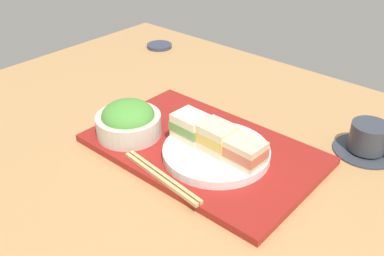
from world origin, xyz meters
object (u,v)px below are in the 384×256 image
(sandwich_far, at_px, (245,152))
(coffee_cup, at_px, (368,140))
(chopsticks_pair, at_px, (161,177))
(small_sauce_dish, at_px, (159,46))
(salad_bowl, at_px, (128,121))
(sandwich_plate, at_px, (216,152))
(sandwich_near, at_px, (191,126))
(sandwich_middle, at_px, (217,137))

(sandwich_far, relative_size, coffee_cup, 0.55)
(sandwich_far, xyz_separation_m, chopsticks_pair, (-0.10, -0.12, -0.04))
(chopsticks_pair, distance_m, small_sauce_dish, 0.70)
(salad_bowl, distance_m, small_sauce_dish, 0.55)
(sandwich_plate, height_order, salad_bowl, salad_bowl)
(small_sauce_dish, bearing_deg, sandwich_near, -39.09)
(coffee_cup, height_order, small_sauce_dish, coffee_cup)
(sandwich_plate, relative_size, salad_bowl, 1.54)
(chopsticks_pair, relative_size, small_sauce_dish, 2.56)
(salad_bowl, bearing_deg, sandwich_middle, 16.54)
(chopsticks_pair, bearing_deg, sandwich_far, 51.24)
(sandwich_middle, distance_m, small_sauce_dish, 0.64)
(sandwich_plate, xyz_separation_m, coffee_cup, (0.21, 0.23, 0.00))
(sandwich_middle, height_order, coffee_cup, sandwich_middle)
(sandwich_near, xyz_separation_m, salad_bowl, (-0.12, -0.06, -0.01))
(sandwich_near, height_order, sandwich_far, sandwich_near)
(small_sauce_dish, bearing_deg, sandwich_far, -32.30)
(sandwich_plate, distance_m, coffee_cup, 0.31)
(coffee_cup, xyz_separation_m, small_sauce_dish, (-0.73, 0.14, -0.02))
(sandwich_plate, bearing_deg, small_sauce_dish, 144.59)
(sandwich_near, distance_m, coffee_cup, 0.36)
(sandwich_middle, height_order, salad_bowl, salad_bowl)
(sandwich_plate, bearing_deg, chopsticks_pair, -104.67)
(chopsticks_pair, relative_size, coffee_cup, 1.58)
(sandwich_near, bearing_deg, sandwich_middle, 0.21)
(sandwich_plate, relative_size, sandwich_far, 2.95)
(sandwich_far, bearing_deg, sandwich_near, -179.79)
(sandwich_near, height_order, coffee_cup, sandwich_near)
(sandwich_middle, distance_m, coffee_cup, 0.31)
(chopsticks_pair, height_order, coffee_cup, coffee_cup)
(sandwich_near, xyz_separation_m, small_sauce_dish, (-0.46, 0.37, -0.05))
(coffee_cup, bearing_deg, sandwich_plate, -132.16)
(sandwich_near, distance_m, chopsticks_pair, 0.13)
(sandwich_plate, distance_m, salad_bowl, 0.20)
(sandwich_far, height_order, chopsticks_pair, sandwich_far)
(sandwich_plate, bearing_deg, sandwich_middle, 45.00)
(sandwich_near, xyz_separation_m, sandwich_middle, (0.06, 0.00, 0.00))
(sandwich_middle, bearing_deg, small_sauce_dish, 144.59)
(sandwich_near, relative_size, sandwich_middle, 1.02)
(sandwich_plate, height_order, sandwich_near, sandwich_near)
(salad_bowl, bearing_deg, small_sauce_dish, 128.10)
(small_sauce_dish, bearing_deg, salad_bowl, -51.90)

